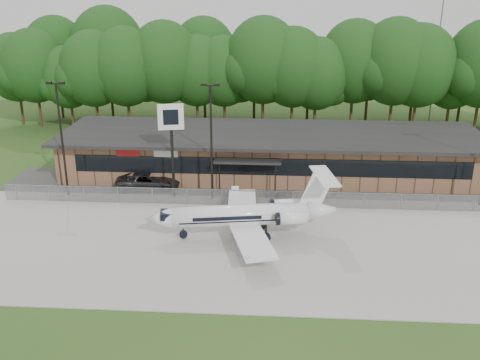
# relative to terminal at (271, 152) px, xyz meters

# --- Properties ---
(ground) EXTENTS (160.00, 160.00, 0.00)m
(ground) POSITION_rel_terminal_xyz_m (0.00, -23.94, -2.18)
(ground) COLOR #284B1A
(ground) RESTS_ON ground
(apron) EXTENTS (64.00, 18.00, 0.08)m
(apron) POSITION_rel_terminal_xyz_m (0.00, -15.94, -2.14)
(apron) COLOR #9E9B93
(apron) RESTS_ON ground
(parking_lot) EXTENTS (50.00, 9.00, 0.06)m
(parking_lot) POSITION_rel_terminal_xyz_m (0.00, -4.44, -2.15)
(parking_lot) COLOR #383835
(parking_lot) RESTS_ON ground
(terminal) EXTENTS (41.00, 11.65, 4.30)m
(terminal) POSITION_rel_terminal_xyz_m (0.00, 0.00, 0.00)
(terminal) COLOR brown
(terminal) RESTS_ON ground
(fence) EXTENTS (46.00, 0.04, 1.52)m
(fence) POSITION_rel_terminal_xyz_m (0.00, -8.94, -1.40)
(fence) COLOR gray
(fence) RESTS_ON ground
(treeline) EXTENTS (72.00, 12.00, 15.00)m
(treeline) POSITION_rel_terminal_xyz_m (0.00, 18.06, 5.32)
(treeline) COLOR #163C13
(treeline) RESTS_ON ground
(radio_mast) EXTENTS (0.20, 0.20, 25.00)m
(radio_mast) POSITION_rel_terminal_xyz_m (22.00, 24.06, 10.32)
(radio_mast) COLOR gray
(radio_mast) RESTS_ON ground
(light_pole_left) EXTENTS (1.55, 0.30, 10.23)m
(light_pole_left) POSITION_rel_terminal_xyz_m (-18.00, -7.44, 3.80)
(light_pole_left) COLOR black
(light_pole_left) RESTS_ON ground
(light_pole_mid) EXTENTS (1.55, 0.30, 10.23)m
(light_pole_mid) POSITION_rel_terminal_xyz_m (-5.00, -7.44, 3.80)
(light_pole_mid) COLOR black
(light_pole_mid) RESTS_ON ground
(business_jet) EXTENTS (14.31, 12.83, 4.82)m
(business_jet) POSITION_rel_terminal_xyz_m (-1.57, -14.74, -0.45)
(business_jet) COLOR white
(business_jet) RESTS_ON ground
(suv) EXTENTS (6.03, 3.26, 1.61)m
(suv) POSITION_rel_terminal_xyz_m (-11.17, -5.41, -1.37)
(suv) COLOR #303033
(suv) RESTS_ON ground
(pole_sign) EXTENTS (2.20, 0.70, 8.39)m
(pole_sign) POSITION_rel_terminal_xyz_m (-8.46, -7.14, 4.25)
(pole_sign) COLOR black
(pole_sign) RESTS_ON ground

